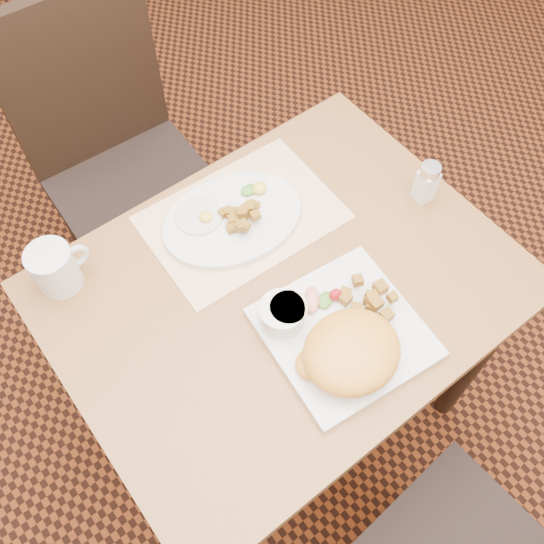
{
  "coord_description": "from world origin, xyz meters",
  "views": [
    {
      "loc": [
        -0.39,
        -0.47,
        1.8
      ],
      "look_at": [
        -0.03,
        0.0,
        0.82
      ],
      "focal_mm": 40.0,
      "sensor_mm": 36.0,
      "label": 1
    }
  ],
  "objects_px": {
    "chair_far": "(117,155)",
    "table": "(283,310)",
    "plate_square": "(344,333)",
    "plate_oval": "(233,219)",
    "salt_shaker": "(427,182)",
    "coffee_mug": "(55,268)"
  },
  "relations": [
    {
      "from": "chair_far",
      "to": "plate_square",
      "type": "height_order",
      "value": "chair_far"
    },
    {
      "from": "salt_shaker",
      "to": "chair_far",
      "type": "bearing_deg",
      "value": 119.8
    },
    {
      "from": "chair_far",
      "to": "table",
      "type": "bearing_deg",
      "value": 94.62
    },
    {
      "from": "plate_oval",
      "to": "salt_shaker",
      "type": "bearing_deg",
      "value": -28.09
    },
    {
      "from": "salt_shaker",
      "to": "coffee_mug",
      "type": "bearing_deg",
      "value": 158.38
    },
    {
      "from": "table",
      "to": "chair_far",
      "type": "bearing_deg",
      "value": 92.51
    },
    {
      "from": "chair_far",
      "to": "salt_shaker",
      "type": "xyz_separation_m",
      "value": [
        0.41,
        -0.71,
        0.26
      ]
    },
    {
      "from": "table",
      "to": "plate_oval",
      "type": "relative_size",
      "value": 2.96
    },
    {
      "from": "chair_far",
      "to": "plate_oval",
      "type": "height_order",
      "value": "chair_far"
    },
    {
      "from": "table",
      "to": "plate_square",
      "type": "distance_m",
      "value": 0.2
    },
    {
      "from": "plate_oval",
      "to": "plate_square",
      "type": "bearing_deg",
      "value": -87.68
    },
    {
      "from": "salt_shaker",
      "to": "coffee_mug",
      "type": "height_order",
      "value": "same"
    },
    {
      "from": "plate_square",
      "to": "coffee_mug",
      "type": "xyz_separation_m",
      "value": [
        -0.37,
        0.43,
        0.04
      ]
    },
    {
      "from": "table",
      "to": "plate_square",
      "type": "xyz_separation_m",
      "value": [
        0.02,
        -0.16,
        0.12
      ]
    },
    {
      "from": "chair_far",
      "to": "salt_shaker",
      "type": "relative_size",
      "value": 9.7
    },
    {
      "from": "table",
      "to": "chair_far",
      "type": "distance_m",
      "value": 0.71
    },
    {
      "from": "chair_far",
      "to": "salt_shaker",
      "type": "bearing_deg",
      "value": 121.91
    },
    {
      "from": "table",
      "to": "coffee_mug",
      "type": "bearing_deg",
      "value": 141.4
    },
    {
      "from": "table",
      "to": "chair_far",
      "type": "relative_size",
      "value": 0.93
    },
    {
      "from": "chair_far",
      "to": "plate_oval",
      "type": "bearing_deg",
      "value": 96.44
    },
    {
      "from": "chair_far",
      "to": "plate_oval",
      "type": "distance_m",
      "value": 0.56
    },
    {
      "from": "chair_far",
      "to": "coffee_mug",
      "type": "height_order",
      "value": "chair_far"
    }
  ]
}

